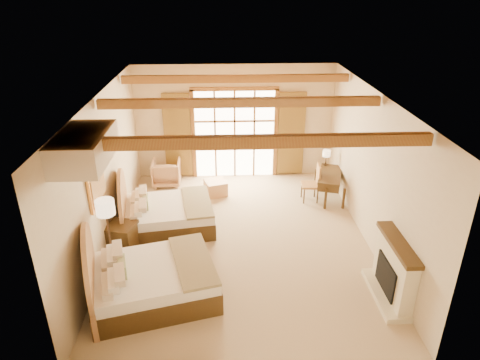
{
  "coord_description": "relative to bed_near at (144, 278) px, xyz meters",
  "views": [
    {
      "loc": [
        -0.38,
        -8.0,
        5.18
      ],
      "look_at": [
        0.0,
        0.2,
        1.35
      ],
      "focal_mm": 32.0,
      "sensor_mm": 36.0,
      "label": 1
    }
  ],
  "objects": [
    {
      "name": "desk_lamp",
      "position": [
        4.2,
        4.31,
        0.58
      ],
      "size": [
        0.21,
        0.21,
        0.42
      ],
      "color": "#362518",
      "rests_on": "desk"
    },
    {
      "name": "wall_left",
      "position": [
        -0.97,
        1.83,
        1.17
      ],
      "size": [
        0.0,
        7.0,
        7.0
      ],
      "primitive_type": "plane",
      "rotation": [
        1.57,
        0.0,
        1.57
      ],
      "color": "beige",
      "rests_on": "ground"
    },
    {
      "name": "desk_chair",
      "position": [
        3.68,
        3.62,
        -0.12
      ],
      "size": [
        0.46,
        0.46,
        0.99
      ],
      "rotation": [
        0.0,
        0.0,
        -0.06
      ],
      "color": "#A5723E",
      "rests_on": "floor"
    },
    {
      "name": "floor",
      "position": [
        1.78,
        1.83,
        -0.43
      ],
      "size": [
        7.0,
        7.0,
        0.0
      ],
      "primitive_type": "plane",
      "color": "tan",
      "rests_on": "ground"
    },
    {
      "name": "nightstand",
      "position": [
        -0.68,
        1.44,
        -0.09
      ],
      "size": [
        0.68,
        0.68,
        0.67
      ],
      "primitive_type": "cube",
      "rotation": [
        0.0,
        0.0,
        -0.25
      ],
      "color": "#463115",
      "rests_on": "floor"
    },
    {
      "name": "ceiling",
      "position": [
        1.78,
        1.83,
        2.77
      ],
      "size": [
        7.0,
        7.0,
        0.0
      ],
      "primitive_type": "plane",
      "rotation": [
        3.14,
        0.0,
        0.0
      ],
      "color": "#AE7432",
      "rests_on": "ground"
    },
    {
      "name": "armchair",
      "position": [
        -0.14,
        4.75,
        -0.07
      ],
      "size": [
        0.77,
        0.79,
        0.71
      ],
      "primitive_type": "imported",
      "rotation": [
        0.0,
        0.0,
        -3.12
      ],
      "color": "tan",
      "rests_on": "floor"
    },
    {
      "name": "ceiling_beams",
      "position": [
        1.78,
        1.83,
        2.65
      ],
      "size": [
        5.39,
        4.6,
        0.18
      ],
      "primitive_type": null,
      "color": "olive",
      "rests_on": "ceiling"
    },
    {
      "name": "wall_right",
      "position": [
        4.53,
        1.83,
        1.17
      ],
      "size": [
        0.0,
        7.0,
        7.0
      ],
      "primitive_type": "plane",
      "rotation": [
        1.57,
        0.0,
        -1.57
      ],
      "color": "beige",
      "rests_on": "ground"
    },
    {
      "name": "wall_back",
      "position": [
        1.78,
        5.33,
        1.17
      ],
      "size": [
        5.5,
        0.0,
        5.5
      ],
      "primitive_type": "plane",
      "rotation": [
        1.57,
        0.0,
        0.0
      ],
      "color": "beige",
      "rests_on": "ground"
    },
    {
      "name": "french_doors",
      "position": [
        1.78,
        5.27,
        0.82
      ],
      "size": [
        3.95,
        0.08,
        2.6
      ],
      "color": "white",
      "rests_on": "ground"
    },
    {
      "name": "fireplace",
      "position": [
        4.38,
        -0.17,
        0.09
      ],
      "size": [
        0.46,
        1.4,
        1.16
      ],
      "color": "beige",
      "rests_on": "ground"
    },
    {
      "name": "bed_far",
      "position": [
        0.0,
        2.39,
        -0.03
      ],
      "size": [
        2.23,
        1.8,
        1.32
      ],
      "rotation": [
        0.0,
        0.0,
        0.15
      ],
      "color": "#463115",
      "rests_on": "floor"
    },
    {
      "name": "painting",
      "position": [
        -0.92,
        1.08,
        1.32
      ],
      "size": [
        0.06,
        0.95,
        0.75
      ],
      "color": "gold",
      "rests_on": "wall_left"
    },
    {
      "name": "bed_near",
      "position": [
        0.0,
        0.0,
        0.0
      ],
      "size": [
        2.51,
        2.09,
        1.41
      ],
      "rotation": [
        0.0,
        0.0,
        0.25
      ],
      "color": "#463115",
      "rests_on": "floor"
    },
    {
      "name": "ottoman",
      "position": [
        1.23,
        4.07,
        -0.23
      ],
      "size": [
        0.66,
        0.66,
        0.39
      ],
      "primitive_type": "cube",
      "rotation": [
        0.0,
        0.0,
        0.3
      ],
      "color": "#BB754D",
      "rests_on": "floor"
    },
    {
      "name": "canopy_valance",
      "position": [
        -0.62,
        -0.17,
        2.52
      ],
      "size": [
        0.7,
        1.4,
        0.45
      ],
      "primitive_type": "cube",
      "color": "beige",
      "rests_on": "ceiling"
    },
    {
      "name": "floor_lamp",
      "position": [
        -0.72,
        0.72,
        0.95
      ],
      "size": [
        0.34,
        0.34,
        1.62
      ],
      "color": "#362518",
      "rests_on": "floor"
    },
    {
      "name": "desk",
      "position": [
        4.19,
        3.73,
        -0.06
      ],
      "size": [
        0.9,
        1.39,
        0.69
      ],
      "rotation": [
        0.0,
        0.0,
        -0.3
      ],
      "color": "#463115",
      "rests_on": "floor"
    }
  ]
}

